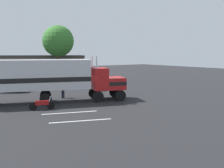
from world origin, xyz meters
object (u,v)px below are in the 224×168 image
object	(u,v)px
parked_car	(7,86)
tree_left	(58,41)
person_bystander	(63,90)
motorcycle	(42,104)
semi_truck	(46,77)

from	to	relation	value
parked_car	tree_left	distance (m)	16.13
parked_car	tree_left	xyz separation A→B (m)	(10.97, 10.10, 6.14)
person_bystander	tree_left	size ratio (longest dim) A/B	0.17
person_bystander	motorcycle	world-z (taller)	person_bystander
person_bystander	semi_truck	bearing A→B (deg)	-148.75
semi_truck	parked_car	world-z (taller)	semi_truck
parked_car	motorcycle	size ratio (longest dim) A/B	2.28
person_bystander	parked_car	distance (m)	8.74
semi_truck	motorcycle	bearing A→B (deg)	-116.85
motorcycle	tree_left	xyz separation A→B (m)	(10.59, 21.98, 6.46)
person_bystander	motorcycle	distance (m)	5.52
parked_car	semi_truck	bearing A→B (deg)	-79.01
parked_car	motorcycle	distance (m)	11.89
semi_truck	person_bystander	distance (m)	3.10
parked_car	motorcycle	world-z (taller)	parked_car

